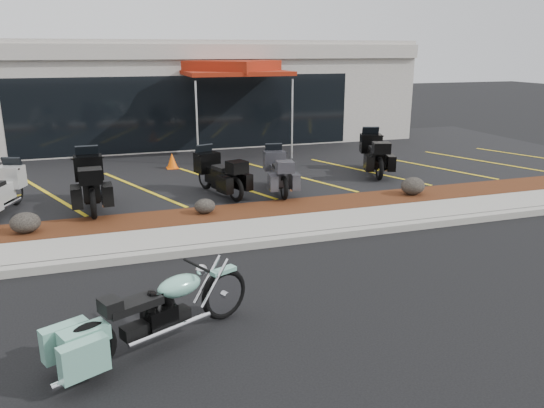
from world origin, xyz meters
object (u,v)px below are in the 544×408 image
object	(u,v)px
traffic_cone	(172,161)
popup_canopy	(233,69)
hero_cruiser	(224,287)
touring_white	(14,181)

from	to	relation	value
traffic_cone	popup_canopy	world-z (taller)	popup_canopy
traffic_cone	popup_canopy	bearing A→B (deg)	37.92
hero_cruiser	touring_white	bearing A→B (deg)	92.80
hero_cruiser	popup_canopy	world-z (taller)	popup_canopy
hero_cruiser	traffic_cone	size ratio (longest dim) A/B	5.89
touring_white	popup_canopy	distance (m)	8.40
popup_canopy	touring_white	bearing A→B (deg)	-146.33
touring_white	traffic_cone	world-z (taller)	touring_white
touring_white	traffic_cone	size ratio (longest dim) A/B	4.16
traffic_cone	hero_cruiser	bearing A→B (deg)	-93.70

